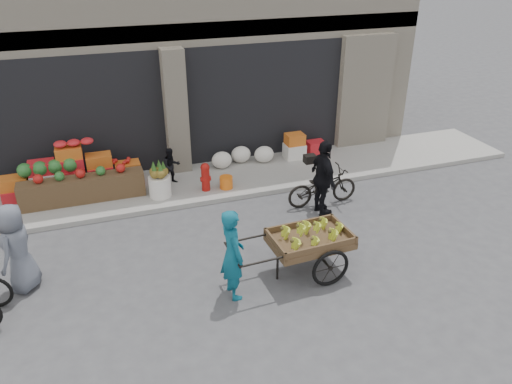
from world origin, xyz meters
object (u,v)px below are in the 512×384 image
object	(u,v)px
cyclist	(323,178)
banana_cart	(307,238)
orange_bucket	(226,182)
fire_hydrant	(205,176)
bicycle	(322,187)
vendor_woman	(232,254)
vendor_grey	(17,248)
seated_person	(171,166)
pineapple_bin	(160,186)

from	to	relation	value
cyclist	banana_cart	bearing A→B (deg)	147.24
banana_cart	cyclist	world-z (taller)	cyclist
orange_bucket	banana_cart	xyz separation A→B (m)	(0.50, -3.67, 0.48)
fire_hydrant	bicycle	xyz separation A→B (m)	(2.46, -1.37, -0.05)
fire_hydrant	banana_cart	world-z (taller)	banana_cart
vendor_woman	cyclist	xyz separation A→B (m)	(2.74, 2.13, 0.03)
vendor_grey	bicycle	world-z (taller)	vendor_grey
fire_hydrant	bicycle	world-z (taller)	bicycle
orange_bucket	vendor_woman	distance (m)	4.01
fire_hydrant	orange_bucket	world-z (taller)	fire_hydrant
fire_hydrant	seated_person	size ratio (longest dim) A/B	0.76
vendor_grey	cyclist	distance (m)	6.25
seated_person	vendor_woman	world-z (taller)	vendor_woman
bicycle	banana_cart	bearing A→B (deg)	148.26
fire_hydrant	vendor_grey	world-z (taller)	vendor_grey
orange_bucket	banana_cart	world-z (taller)	banana_cart
pineapple_bin	orange_bucket	distance (m)	1.61
pineapple_bin	seated_person	bearing A→B (deg)	56.31
pineapple_bin	vendor_woman	distance (m)	4.02
pineapple_bin	fire_hydrant	bearing A→B (deg)	-2.60
vendor_woman	vendor_grey	distance (m)	3.75
banana_cart	vendor_grey	distance (m)	5.10
pineapple_bin	cyclist	bearing A→B (deg)	-28.42
seated_person	vendor_woman	distance (m)	4.56
bicycle	cyclist	bearing A→B (deg)	153.59
pineapple_bin	bicycle	world-z (taller)	bicycle
pineapple_bin	vendor_woman	xyz separation A→B (m)	(0.62, -3.95, 0.47)
vendor_grey	cyclist	xyz separation A→B (m)	(6.21, 0.71, 0.05)
bicycle	vendor_grey	bearing A→B (deg)	99.99
orange_bucket	vendor_grey	world-z (taller)	vendor_grey
pineapple_bin	fire_hydrant	xyz separation A→B (m)	(1.10, -0.05, 0.13)
orange_bucket	vendor_woman	xyz separation A→B (m)	(-0.98, -3.85, 0.57)
fire_hydrant	cyclist	world-z (taller)	cyclist
fire_hydrant	pineapple_bin	bearing A→B (deg)	177.40
pineapple_bin	banana_cart	world-z (taller)	banana_cart
fire_hydrant	banana_cart	xyz separation A→B (m)	(1.00, -3.72, 0.25)
vendor_woman	bicycle	xyz separation A→B (m)	(2.94, 2.53, -0.39)
seated_person	banana_cart	bearing A→B (deg)	-78.77
seated_person	cyclist	size ratio (longest dim) A/B	0.53
pineapple_bin	cyclist	world-z (taller)	cyclist
orange_bucket	cyclist	size ratio (longest dim) A/B	0.18
vendor_woman	bicycle	size ratio (longest dim) A/B	0.98
fire_hydrant	seated_person	world-z (taller)	seated_person
pineapple_bin	bicycle	bearing A→B (deg)	-21.72
orange_bucket	seated_person	distance (m)	1.42
seated_person	vendor_grey	distance (m)	4.52
vendor_woman	banana_cart	bearing A→B (deg)	-88.48
banana_cart	vendor_grey	size ratio (longest dim) A/B	1.52
seated_person	banana_cart	size ratio (longest dim) A/B	0.37
vendor_grey	banana_cart	bearing A→B (deg)	99.60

